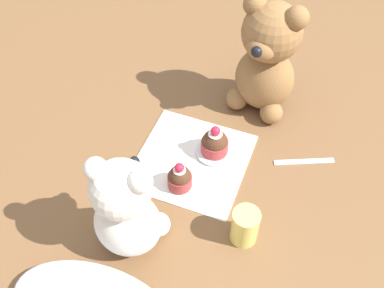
% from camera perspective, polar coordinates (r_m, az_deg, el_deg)
% --- Properties ---
extents(ground_plane, '(4.00, 4.00, 0.00)m').
position_cam_1_polar(ground_plane, '(0.92, 0.00, -2.20)').
color(ground_plane, brown).
extents(knitted_placemat, '(0.22, 0.22, 0.01)m').
position_cam_1_polar(knitted_placemat, '(0.92, 0.00, -2.09)').
color(knitted_placemat, silver).
rests_on(knitted_placemat, ground_plane).
extents(teddy_bear_cream, '(0.12, 0.12, 0.23)m').
position_cam_1_polar(teddy_bear_cream, '(0.74, -8.37, -8.29)').
color(teddy_bear_cream, silver).
rests_on(teddy_bear_cream, ground_plane).
extents(teddy_bear_tan, '(0.15, 0.15, 0.27)m').
position_cam_1_polar(teddy_bear_tan, '(0.96, 9.50, 10.60)').
color(teddy_bear_tan, olive).
rests_on(teddy_bear_tan, ground_plane).
extents(cupcake_near_cream_bear, '(0.05, 0.05, 0.06)m').
position_cam_1_polar(cupcake_near_cream_bear, '(0.86, -1.69, -4.26)').
color(cupcake_near_cream_bear, '#993333').
rests_on(cupcake_near_cream_bear, knitted_placemat).
extents(saucer_plate, '(0.08, 0.08, 0.01)m').
position_cam_1_polar(saucer_plate, '(0.93, 2.84, -0.89)').
color(saucer_plate, silver).
rests_on(saucer_plate, knitted_placemat).
extents(cupcake_near_tan_bear, '(0.06, 0.06, 0.07)m').
position_cam_1_polar(cupcake_near_tan_bear, '(0.91, 2.91, 0.15)').
color(cupcake_near_tan_bear, '#993333').
rests_on(cupcake_near_tan_bear, saucer_plate).
extents(juice_glass, '(0.05, 0.05, 0.08)m').
position_cam_1_polar(juice_glass, '(0.80, 6.73, -10.33)').
color(juice_glass, '#EADB66').
rests_on(juice_glass, ground_plane).
extents(teaspoon, '(0.12, 0.06, 0.01)m').
position_cam_1_polar(teaspoon, '(0.95, 14.06, -2.14)').
color(teaspoon, silver).
rests_on(teaspoon, ground_plane).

